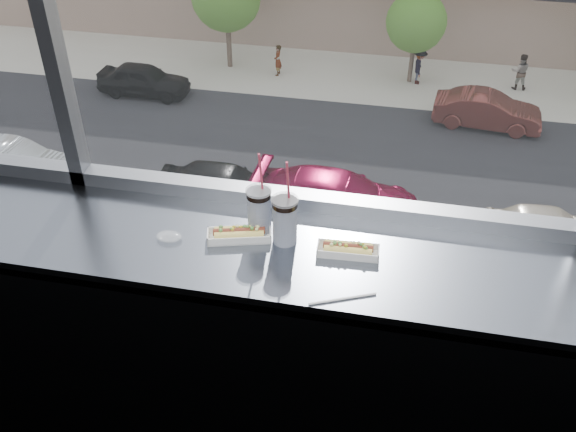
% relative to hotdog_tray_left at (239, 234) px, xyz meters
% --- Properties ---
extents(wall_back_lower, '(6.00, 0.00, 6.00)m').
position_rel_hotdog_tray_left_xyz_m(wall_back_lower, '(0.25, 0.25, -0.57)').
color(wall_back_lower, black).
rests_on(wall_back_lower, ground).
extents(counter, '(6.00, 0.55, 0.06)m').
position_rel_hotdog_tray_left_xyz_m(counter, '(0.25, -0.02, -0.05)').
color(counter, gray).
rests_on(counter, ground).
extents(counter_fascia, '(6.00, 0.04, 1.04)m').
position_rel_hotdog_tray_left_xyz_m(counter_fascia, '(0.25, -0.28, -0.57)').
color(counter_fascia, gray).
rests_on(counter_fascia, ground).
extents(hotdog_tray_left, '(0.25, 0.14, 0.06)m').
position_rel_hotdog_tray_left_xyz_m(hotdog_tray_left, '(0.00, 0.00, 0.00)').
color(hotdog_tray_left, white).
rests_on(hotdog_tray_left, counter).
extents(hotdog_tray_right, '(0.23, 0.08, 0.05)m').
position_rel_hotdog_tray_left_xyz_m(hotdog_tray_right, '(0.40, -0.01, -0.00)').
color(hotdog_tray_right, white).
rests_on(hotdog_tray_right, counter).
extents(soda_cup_left, '(0.10, 0.10, 0.35)m').
position_rel_hotdog_tray_left_xyz_m(soda_cup_left, '(0.06, 0.07, 0.08)').
color(soda_cup_left, white).
rests_on(soda_cup_left, counter).
extents(soda_cup_right, '(0.10, 0.10, 0.36)m').
position_rel_hotdog_tray_left_xyz_m(soda_cup_right, '(0.17, 0.02, 0.08)').
color(soda_cup_right, white).
rests_on(soda_cup_right, counter).
extents(loose_straw, '(0.21, 0.10, 0.01)m').
position_rel_hotdog_tray_left_xyz_m(loose_straw, '(0.42, -0.24, -0.02)').
color(loose_straw, white).
rests_on(loose_straw, counter).
extents(wrapper, '(0.10, 0.07, 0.02)m').
position_rel_hotdog_tray_left_xyz_m(wrapper, '(-0.25, -0.05, -0.01)').
color(wrapper, silver).
rests_on(wrapper, counter).
extents(street_asphalt, '(80.00, 10.00, 0.06)m').
position_rel_hotdog_tray_left_xyz_m(street_asphalt, '(0.25, 20.25, -12.09)').
color(street_asphalt, black).
rests_on(street_asphalt, plaza_ground).
extents(far_sidewalk, '(80.00, 6.00, 0.04)m').
position_rel_hotdog_tray_left_xyz_m(far_sidewalk, '(0.25, 28.25, -12.10)').
color(far_sidewalk, '#B7B39E').
rests_on(far_sidewalk, plaza_ground).
extents(car_near_b, '(2.98, 6.65, 2.18)m').
position_rel_hotdog_tray_left_xyz_m(car_near_b, '(-5.46, 16.25, -10.97)').
color(car_near_b, black).
rests_on(car_near_b, street_asphalt).
extents(car_far_a, '(2.62, 5.97, 1.97)m').
position_rel_hotdog_tray_left_xyz_m(car_far_a, '(-11.70, 24.25, -11.08)').
color(car_far_a, black).
rests_on(car_far_a, street_asphalt).
extents(car_near_c, '(3.14, 7.00, 2.30)m').
position_rel_hotdog_tray_left_xyz_m(car_near_c, '(-1.37, 16.25, -10.91)').
color(car_near_c, maroon).
rests_on(car_near_c, street_asphalt).
extents(car_near_d, '(2.73, 5.68, 1.84)m').
position_rel_hotdog_tray_left_xyz_m(car_near_d, '(5.59, 16.25, -11.14)').
color(car_near_d, beige).
rests_on(car_near_d, street_asphalt).
extents(car_far_b, '(3.05, 6.20, 2.00)m').
position_rel_hotdog_tray_left_xyz_m(car_far_b, '(3.97, 24.25, -11.07)').
color(car_far_b, maroon).
rests_on(car_far_b, street_asphalt).
extents(car_near_a, '(2.63, 6.09, 2.01)m').
position_rel_hotdog_tray_left_xyz_m(car_near_a, '(-13.67, 16.25, -11.06)').
color(car_near_a, '#AAB2B6').
rests_on(car_near_a, street_asphalt).
extents(pedestrian_a, '(0.62, 0.82, 1.85)m').
position_rel_hotdog_tray_left_xyz_m(pedestrian_a, '(-6.01, 27.71, -11.16)').
color(pedestrian_a, '#66605B').
rests_on(pedestrian_a, far_sidewalk).
extents(pedestrian_c, '(0.93, 0.70, 2.09)m').
position_rel_hotdog_tray_left_xyz_m(pedestrian_c, '(5.65, 28.47, -11.04)').
color(pedestrian_c, '#66605B').
rests_on(pedestrian_c, far_sidewalk).
extents(pedestrian_b, '(0.70, 0.93, 2.09)m').
position_rel_hotdog_tray_left_xyz_m(pedestrian_b, '(0.93, 28.12, -11.04)').
color(pedestrian_b, '#66605B').
rests_on(pedestrian_b, far_sidewalk).
extents(tree_center, '(2.85, 2.85, 4.45)m').
position_rel_hotdog_tray_left_xyz_m(tree_center, '(0.52, 28.25, -9.11)').
color(tree_center, '#47382B').
rests_on(tree_center, far_sidewalk).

